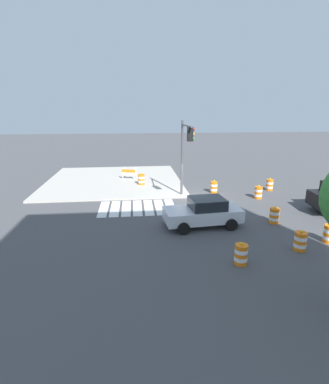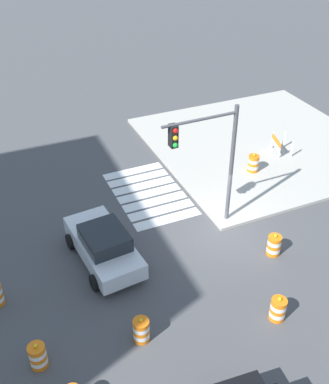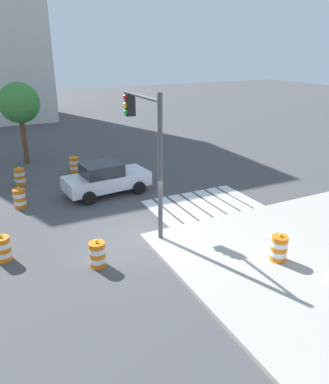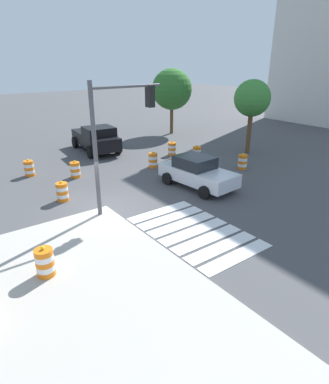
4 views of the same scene
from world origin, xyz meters
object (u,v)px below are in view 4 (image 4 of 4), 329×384
object	(u,v)px
pickup_truck	(97,139)
traffic_barrel_opposite_curb	(242,162)
traffic_barrel_median_near	(62,192)
traffic_barrel_crosswalk_end	(153,160)
street_tree_streetside_mid	(172,89)
traffic_light_pole	(119,124)
traffic_barrel_far_curb	(172,149)
traffic_barrel_near_corner	(29,168)
traffic_barrel_lane_center	(197,153)
street_tree_streetside_near	(252,99)
traffic_barrel_median_far	(75,170)
sports_car	(197,172)
traffic_barrel_on_sidewalk	(45,262)

from	to	relation	value
pickup_truck	traffic_barrel_opposite_curb	distance (m)	10.66
pickup_truck	traffic_barrel_median_near	distance (m)	9.13
traffic_barrel_crosswalk_end	street_tree_streetside_mid	bearing A→B (deg)	135.81
traffic_light_pole	traffic_barrel_far_curb	bearing A→B (deg)	128.78
pickup_truck	traffic_barrel_near_corner	world-z (taller)	pickup_truck
traffic_barrel_lane_center	street_tree_streetside_near	distance (m)	5.44
traffic_barrel_median_far	traffic_barrel_median_near	bearing A→B (deg)	-32.61
street_tree_streetside_near	traffic_barrel_median_far	bearing A→B (deg)	-100.90
traffic_barrel_median_far	pickup_truck	bearing A→B (deg)	141.53
traffic_barrel_opposite_curb	traffic_light_pole	bearing A→B (deg)	-84.54
traffic_barrel_near_corner	street_tree_streetside_near	world-z (taller)	street_tree_streetside_near
pickup_truck	traffic_barrel_lane_center	distance (m)	7.47
sports_car	street_tree_streetside_near	bearing A→B (deg)	111.23
traffic_barrel_median_far	street_tree_streetside_near	world-z (taller)	street_tree_streetside_near
traffic_barrel_lane_center	street_tree_streetside_near	xyz separation A→B (m)	(0.88, 4.17, 3.38)
traffic_barrel_crosswalk_end	sports_car	bearing A→B (deg)	-0.81
traffic_barrel_crosswalk_end	pickup_truck	bearing A→B (deg)	-168.31
traffic_barrel_lane_center	traffic_barrel_opposite_curb	bearing A→B (deg)	15.88
street_tree_streetside_near	pickup_truck	bearing A→B (deg)	-128.22
traffic_barrel_lane_center	traffic_barrel_near_corner	bearing A→B (deg)	-108.23
traffic_barrel_crosswalk_end	traffic_light_pole	xyz separation A→B (m)	(4.47, -4.76, 3.46)
traffic_barrel_lane_center	traffic_barrel_far_curb	bearing A→B (deg)	-161.40
traffic_barrel_lane_center	traffic_barrel_median_far	bearing A→B (deg)	-100.34
traffic_barrel_crosswalk_end	street_tree_streetside_near	bearing A→B (deg)	80.43
traffic_barrel_lane_center	traffic_barrel_on_sidewalk	distance (m)	14.39
street_tree_streetside_mid	traffic_barrel_far_curb	bearing A→B (deg)	-37.44
pickup_truck	traffic_barrel_median_near	size ratio (longest dim) A/B	5.19
pickup_truck	traffic_barrel_far_curb	world-z (taller)	pickup_truck
traffic_barrel_near_corner	traffic_barrel_median_far	world-z (taller)	same
traffic_barrel_median_far	traffic_barrel_on_sidewalk	distance (m)	9.64
traffic_barrel_near_corner	pickup_truck	bearing A→B (deg)	114.96
traffic_barrel_opposite_curb	traffic_light_pole	world-z (taller)	traffic_light_pole
pickup_truck	traffic_barrel_median_far	world-z (taller)	pickup_truck
traffic_barrel_on_sidewalk	traffic_barrel_near_corner	bearing A→B (deg)	166.90
traffic_light_pole	sports_car	bearing A→B (deg)	93.19
traffic_barrel_median_near	traffic_barrel_median_far	size ratio (longest dim) A/B	1.00
sports_car	street_tree_streetside_near	distance (m)	8.67
traffic_light_pole	street_tree_streetside_mid	distance (m)	16.93
pickup_truck	street_tree_streetside_mid	world-z (taller)	street_tree_streetside_mid
traffic_barrel_crosswalk_end	traffic_barrel_median_near	size ratio (longest dim) A/B	1.00
traffic_barrel_near_corner	traffic_light_pole	world-z (taller)	traffic_light_pole
traffic_barrel_median_far	traffic_barrel_far_curb	distance (m)	7.42
sports_car	traffic_barrel_crosswalk_end	size ratio (longest dim) A/B	4.36
traffic_barrel_near_corner	street_tree_streetside_mid	size ratio (longest dim) A/B	0.18
traffic_barrel_opposite_curb	traffic_barrel_crosswalk_end	bearing A→B (deg)	-130.22
traffic_barrel_median_near	street_tree_streetside_near	world-z (taller)	street_tree_streetside_near
traffic_barrel_opposite_curb	traffic_barrel_lane_center	bearing A→B (deg)	-164.12
traffic_barrel_opposite_curb	traffic_barrel_median_far	bearing A→B (deg)	-117.63
traffic_barrel_far_curb	traffic_barrel_crosswalk_end	bearing A→B (deg)	-60.60
pickup_truck	traffic_barrel_on_sidewalk	world-z (taller)	pickup_truck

